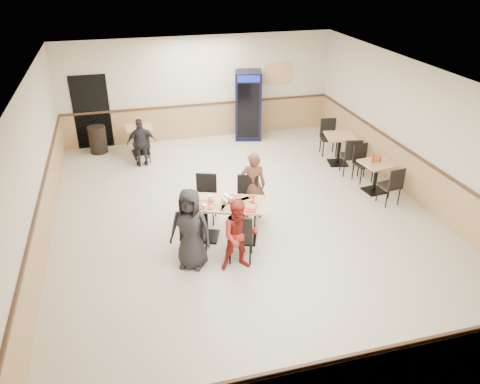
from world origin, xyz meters
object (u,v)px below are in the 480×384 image
object	(u,v)px
diner_man_opposite	(253,185)
side_table_near	(376,173)
pepsi_cooler	(248,105)
trash_bin	(98,140)
side_table_far	(339,145)
main_table	(225,215)
lone_diner	(141,143)
diner_woman_right	(240,235)
back_table	(139,136)
diner_woman_left	(191,229)

from	to	relation	value
diner_man_opposite	side_table_near	size ratio (longest dim) A/B	1.91
diner_man_opposite	side_table_near	bearing A→B (deg)	-159.51
pepsi_cooler	trash_bin	world-z (taller)	pepsi_cooler
diner_man_opposite	side_table_near	distance (m)	3.15
side_table_far	pepsi_cooler	distance (m)	3.13
main_table	lone_diner	world-z (taller)	lone_diner
diner_woman_right	diner_man_opposite	distance (m)	1.85
pepsi_cooler	diner_woman_right	bearing A→B (deg)	-92.72
lone_diner	pepsi_cooler	world-z (taller)	pepsi_cooler
lone_diner	side_table_far	distance (m)	5.21
main_table	lone_diner	bearing A→B (deg)	128.05
diner_man_opposite	pepsi_cooler	distance (m)	4.74
trash_bin	back_table	bearing A→B (deg)	-17.05
lone_diner	trash_bin	distance (m)	1.70
diner_woman_left	pepsi_cooler	xyz separation A→B (m)	(2.75, 5.98, 0.24)
side_table_far	back_table	bearing A→B (deg)	157.26
pepsi_cooler	back_table	bearing A→B (deg)	-158.73
side_table_near	side_table_far	distance (m)	1.71
diner_woman_right	pepsi_cooler	xyz separation A→B (m)	(1.93, 6.28, 0.32)
diner_woman_left	trash_bin	bearing A→B (deg)	132.64
diner_woman_right	trash_bin	world-z (taller)	diner_woman_right
diner_woman_right	pepsi_cooler	distance (m)	6.58
side_table_far	trash_bin	world-z (taller)	side_table_far
diner_woman_right	back_table	world-z (taller)	diner_woman_right
diner_woman_left	pepsi_cooler	world-z (taller)	pepsi_cooler
diner_man_opposite	back_table	bearing A→B (deg)	-49.99
diner_man_opposite	main_table	bearing A→B (deg)	55.64
lone_diner	back_table	size ratio (longest dim) A/B	1.66
main_table	back_table	world-z (taller)	main_table
lone_diner	trash_bin	xyz separation A→B (m)	(-1.14, 1.23, -0.27)
diner_woman_right	diner_woman_left	bearing A→B (deg)	165.37
diner_man_opposite	back_table	xyz separation A→B (m)	(-2.06, 4.19, -0.23)
lone_diner	trash_bin	size ratio (longest dim) A/B	1.70
main_table	diner_woman_right	xyz separation A→B (m)	(0.04, -1.00, 0.15)
side_table_near	pepsi_cooler	bearing A→B (deg)	114.53
diner_woman_left	side_table_near	distance (m)	5.00
diner_man_opposite	pepsi_cooler	world-z (taller)	pepsi_cooler
side_table_near	diner_man_opposite	bearing A→B (deg)	-173.32
diner_woman_right	side_table_near	world-z (taller)	diner_woman_right
lone_diner	trash_bin	world-z (taller)	lone_diner
diner_woman_left	diner_woman_right	distance (m)	0.87
side_table_near	side_table_far	xyz separation A→B (m)	(-0.13, 1.71, 0.04)
diner_woman_left	back_table	bearing A→B (deg)	122.31
diner_woman_left	trash_bin	size ratio (longest dim) A/B	2.02
side_table_far	back_table	distance (m)	5.48
side_table_near	pepsi_cooler	world-z (taller)	pepsi_cooler
trash_bin	side_table_far	bearing A→B (deg)	-21.72
main_table	side_table_near	size ratio (longest dim) A/B	2.17
lone_diner	side_table_far	size ratio (longest dim) A/B	1.46
main_table	back_table	bearing A→B (deg)	125.00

